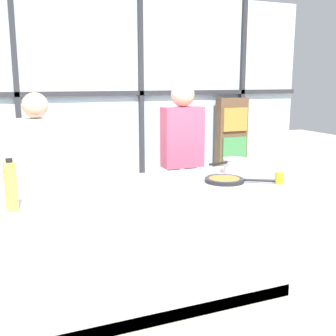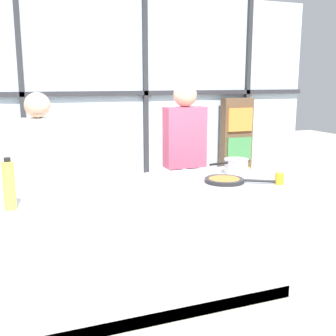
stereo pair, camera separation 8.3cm
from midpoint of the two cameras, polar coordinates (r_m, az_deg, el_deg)
The scene contains 13 objects.
ground_plane at distance 3.55m, azimuth -2.16°, elevation -16.82°, with size 18.00×18.00×0.00m, color #BCB29E.
back_window_wall at distance 5.45m, azimuth -10.53°, elevation 8.46°, with size 6.40×0.10×2.80m.
bookshelf at distance 6.08m, azimuth 9.59°, elevation 2.45°, with size 0.44×0.19×1.46m.
demo_island at distance 3.36m, azimuth -2.18°, elevation -9.97°, with size 2.14×0.87×0.91m.
spectator_far_left at distance 3.93m, azimuth -16.22°, elevation -0.23°, with size 0.41×0.22×1.60m.
spectator_center_left at distance 4.26m, azimuth 2.81°, elevation 1.82°, with size 0.41×0.24×1.68m.
frying_pan at distance 3.34m, azimuth 8.49°, elevation -1.65°, with size 0.50×0.37×0.03m.
saucepan at distance 3.66m, azimuth 9.83°, elevation 0.31°, with size 0.38×0.21×0.13m.
white_plate at distance 3.05m, azimuth -10.17°, elevation -3.20°, with size 0.24×0.24×0.01m, color white.
mixing_bowl at distance 3.41m, azimuth -10.79°, elevation -1.23°, with size 0.24×0.24×0.06m.
oil_bottle at distance 2.75m, azimuth -19.91°, elevation -2.20°, with size 0.07×0.07×0.33m.
pepper_grinder at distance 3.18m, azimuth -20.21°, elevation -1.47°, with size 0.05×0.05×0.21m.
juice_glass_near at distance 3.36m, azimuth 15.54°, elevation -1.38°, with size 0.07×0.07×0.09m, color orange.
Camera 2 is at (-0.96, -2.97, 1.70)m, focal length 45.00 mm.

